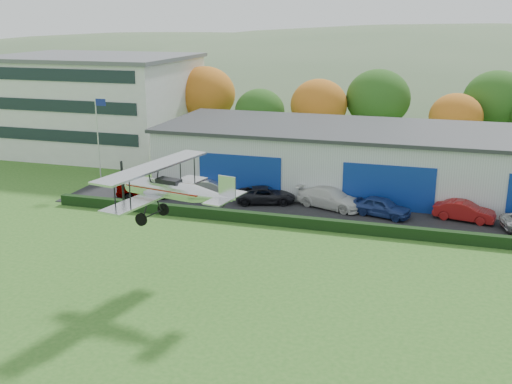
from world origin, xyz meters
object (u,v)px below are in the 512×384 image
(office_block, at_px, (95,103))
(car_5, at_px, (464,211))
(hangar, at_px, (395,160))
(car_4, at_px, (382,207))
(car_1, at_px, (212,188))
(biplane, at_px, (170,188))
(car_2, at_px, (266,195))
(flagpole, at_px, (99,132))
(car_0, at_px, (145,188))
(car_3, at_px, (330,198))

(office_block, height_order, car_5, office_block)
(hangar, relative_size, car_4, 9.42)
(car_1, relative_size, biplane, 0.49)
(hangar, height_order, car_2, hangar)
(office_block, distance_m, car_5, 41.31)
(car_5, bearing_deg, biplane, 147.29)
(flagpole, bearing_deg, car_5, -1.76)
(car_0, distance_m, car_2, 10.10)
(car_2, bearing_deg, flagpole, 68.88)
(hangar, distance_m, flagpole, 25.68)
(car_5, bearing_deg, office_block, 81.13)
(hangar, distance_m, biplane, 25.68)
(office_block, bearing_deg, flagpole, -58.03)
(car_4, bearing_deg, car_1, 101.51)
(car_0, height_order, biplane, biplane)
(office_block, xyz_separation_m, car_5, (38.63, -13.94, -4.45))
(hangar, bearing_deg, car_2, -143.81)
(car_2, bearing_deg, office_block, 41.76)
(car_1, relative_size, car_5, 0.95)
(car_0, bearing_deg, car_5, -107.23)
(biplane, bearing_deg, car_1, 115.52)
(hangar, distance_m, car_1, 15.81)
(office_block, xyz_separation_m, flagpole, (8.12, -13.00, -0.43))
(car_1, bearing_deg, car_0, 106.09)
(car_1, bearing_deg, car_5, -97.41)
(car_4, bearing_deg, flagpole, 103.17)
(car_2, xyz_separation_m, car_3, (5.19, 0.27, 0.12))
(car_4, bearing_deg, car_5, -65.56)
(office_block, bearing_deg, car_3, -25.54)
(car_2, relative_size, car_5, 1.10)
(flagpole, distance_m, car_0, 7.08)
(office_block, height_order, car_3, office_block)
(office_block, bearing_deg, car_5, -19.84)
(car_2, xyz_separation_m, car_5, (15.14, 0.04, 0.05))
(car_4, bearing_deg, office_block, 82.94)
(flagpole, bearing_deg, car_3, -1.96)
(car_1, xyz_separation_m, car_5, (20.01, -0.63, 0.04))
(car_0, bearing_deg, hangar, -87.33)
(flagpole, distance_m, car_2, 15.94)
(car_3, bearing_deg, car_0, 115.71)
(car_1, bearing_deg, biplane, -171.62)
(hangar, xyz_separation_m, biplane, (-10.11, -23.40, 3.10))
(car_0, bearing_deg, biplane, -168.49)
(car_1, height_order, car_3, car_3)
(flagpole, xyz_separation_m, car_5, (30.52, -0.94, -4.02))
(hangar, height_order, car_5, hangar)
(office_block, height_order, car_2, office_block)
(car_4, bearing_deg, hangar, 15.23)
(car_2, distance_m, car_3, 5.20)
(office_block, bearing_deg, biplane, -53.04)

